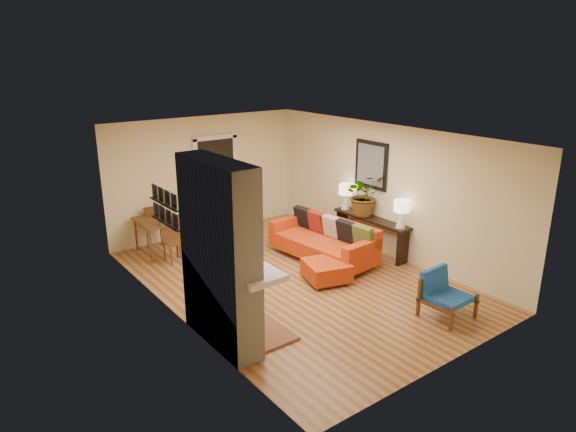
# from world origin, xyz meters

# --- Properties ---
(room_shell) EXTENTS (6.50, 6.50, 6.50)m
(room_shell) POSITION_xyz_m (0.60, 2.63, 1.24)
(room_shell) COLOR #BB7D47
(room_shell) RESTS_ON ground
(fireplace) EXTENTS (1.09, 1.68, 2.60)m
(fireplace) POSITION_xyz_m (-2.00, -1.00, 1.24)
(fireplace) COLOR white
(fireplace) RESTS_ON ground
(sofa) EXTENTS (1.13, 2.25, 0.86)m
(sofa) POSITION_xyz_m (1.10, 0.44, 0.38)
(sofa) COLOR silver
(sofa) RESTS_ON ground
(ottoman) EXTENTS (0.89, 0.89, 0.37)m
(ottoman) POSITION_xyz_m (0.42, -0.37, 0.21)
(ottoman) COLOR silver
(ottoman) RESTS_ON ground
(blue_chair) EXTENTS (0.71, 0.70, 0.72)m
(blue_chair) POSITION_xyz_m (1.06, -2.37, 0.39)
(blue_chair) COLOR brown
(blue_chair) RESTS_ON ground
(dining_table) EXTENTS (0.70, 1.63, 0.88)m
(dining_table) POSITION_xyz_m (-1.40, 2.65, 0.57)
(dining_table) COLOR brown
(dining_table) RESTS_ON ground
(console_table) EXTENTS (0.34, 1.85, 0.72)m
(console_table) POSITION_xyz_m (2.07, 0.18, 0.58)
(console_table) COLOR black
(console_table) RESTS_ON ground
(lamp_near) EXTENTS (0.30, 0.30, 0.54)m
(lamp_near) POSITION_xyz_m (2.07, -0.58, 1.06)
(lamp_near) COLOR white
(lamp_near) RESTS_ON console_table
(lamp_far) EXTENTS (0.30, 0.30, 0.54)m
(lamp_far) POSITION_xyz_m (2.07, 0.94, 1.06)
(lamp_far) COLOR white
(lamp_far) RESTS_ON console_table
(houseplant) EXTENTS (0.98, 0.93, 0.86)m
(houseplant) POSITION_xyz_m (2.06, 0.39, 1.16)
(houseplant) COLOR #1E5919
(houseplant) RESTS_ON console_table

